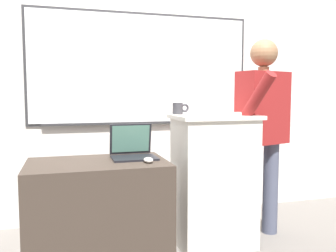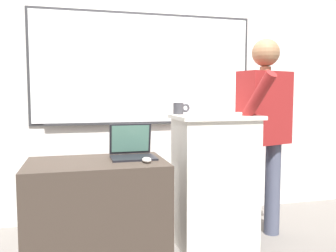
{
  "view_description": "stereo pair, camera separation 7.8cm",
  "coord_description": "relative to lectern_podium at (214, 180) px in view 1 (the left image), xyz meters",
  "views": [
    {
      "loc": [
        -0.76,
        -2.11,
        1.2
      ],
      "look_at": [
        -0.01,
        0.44,
        0.97
      ],
      "focal_mm": 38.0,
      "sensor_mm": 36.0,
      "label": 1
    },
    {
      "loc": [
        -0.68,
        -2.13,
        1.2
      ],
      "look_at": [
        -0.01,
        0.44,
        0.97
      ],
      "focal_mm": 38.0,
      "sensor_mm": 36.0,
      "label": 2
    }
  ],
  "objects": [
    {
      "name": "coffee_mug",
      "position": [
        -0.24,
        0.17,
        0.57
      ],
      "size": [
        0.14,
        0.08,
        0.09
      ],
      "color": "#333338",
      "rests_on": "lectern_podium"
    },
    {
      "name": "wireless_keyboard",
      "position": [
        0.02,
        -0.06,
        0.53
      ],
      "size": [
        0.44,
        0.15,
        0.02
      ],
      "color": "beige",
      "rests_on": "lectern_podium"
    },
    {
      "name": "person_presenter",
      "position": [
        0.46,
        0.05,
        0.44
      ],
      "size": [
        0.61,
        0.62,
        1.66
      ],
      "rotation": [
        0.0,
        0.0,
        0.29
      ],
      "color": "#474C60",
      "rests_on": "ground_plane"
    },
    {
      "name": "lectern_podium",
      "position": [
        0.0,
        0.0,
        0.0
      ],
      "size": [
        0.64,
        0.47,
        1.04
      ],
      "color": "beige",
      "rests_on": "ground_plane"
    },
    {
      "name": "computer_mouse_by_keyboard",
      "position": [
        0.27,
        -0.04,
        0.54
      ],
      "size": [
        0.06,
        0.1,
        0.03
      ],
      "color": "#BCBCC1",
      "rests_on": "lectern_podium"
    },
    {
      "name": "back_wall",
      "position": [
        -0.37,
        0.87,
        0.95
      ],
      "size": [
        6.4,
        0.17,
        2.96
      ],
      "color": "silver",
      "rests_on": "ground_plane"
    },
    {
      "name": "side_desk",
      "position": [
        -0.92,
        -0.2,
        -0.14
      ],
      "size": [
        0.92,
        0.58,
        0.76
      ],
      "color": "#382D26",
      "rests_on": "ground_plane"
    },
    {
      "name": "laptop",
      "position": [
        -0.67,
        -0.1,
        0.3
      ],
      "size": [
        0.31,
        0.28,
        0.23
      ],
      "color": "black",
      "rests_on": "side_desk"
    },
    {
      "name": "computer_mouse_by_laptop",
      "position": [
        -0.61,
        -0.33,
        0.25
      ],
      "size": [
        0.06,
        0.1,
        0.03
      ],
      "color": "silver",
      "rests_on": "side_desk"
    }
  ]
}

